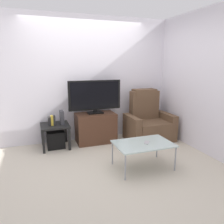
# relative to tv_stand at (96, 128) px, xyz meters

# --- Properties ---
(ground_plane) EXTENTS (6.40, 6.40, 0.00)m
(ground_plane) POSITION_rel_tv_stand_xyz_m (-0.11, -0.83, -0.31)
(ground_plane) COLOR beige
(wall_back) EXTENTS (6.40, 0.06, 2.60)m
(wall_back) POSITION_rel_tv_stand_xyz_m (-0.11, 0.30, 0.99)
(wall_back) COLOR silver
(wall_back) RESTS_ON ground
(wall_side) EXTENTS (0.06, 4.48, 2.60)m
(wall_side) POSITION_rel_tv_stand_xyz_m (1.77, -0.83, 0.99)
(wall_side) COLOR silver
(wall_side) RESTS_ON ground
(tv_stand) EXTENTS (0.81, 0.49, 0.62)m
(tv_stand) POSITION_rel_tv_stand_xyz_m (0.00, 0.00, 0.00)
(tv_stand) COLOR #4C2D1E
(tv_stand) RESTS_ON ground
(television) EXTENTS (1.09, 0.20, 0.69)m
(television) POSITION_rel_tv_stand_xyz_m (0.00, 0.02, 0.67)
(television) COLOR black
(television) RESTS_ON tv_stand
(recliner_armchair) EXTENTS (0.98, 0.78, 1.08)m
(recliner_armchair) POSITION_rel_tv_stand_xyz_m (1.13, -0.20, 0.06)
(recliner_armchair) COLOR brown
(recliner_armchair) RESTS_ON ground
(side_table) EXTENTS (0.54, 0.54, 0.47)m
(side_table) POSITION_rel_tv_stand_xyz_m (-0.84, -0.03, 0.08)
(side_table) COLOR black
(side_table) RESTS_ON ground
(subwoofer_box) EXTENTS (0.34, 0.34, 0.34)m
(subwoofer_box) POSITION_rel_tv_stand_xyz_m (-0.84, -0.03, -0.14)
(subwoofer_box) COLOR black
(subwoofer_box) RESTS_ON ground
(book_leftmost) EXTENTS (0.04, 0.12, 0.17)m
(book_leftmost) POSITION_rel_tv_stand_xyz_m (-0.94, -0.05, 0.24)
(book_leftmost) COLOR #262626
(book_leftmost) RESTS_ON side_table
(book_middle) EXTENTS (0.04, 0.10, 0.19)m
(book_middle) POSITION_rel_tv_stand_xyz_m (-0.89, -0.05, 0.25)
(book_middle) COLOR gold
(book_middle) RESTS_ON side_table
(book_rightmost) EXTENTS (0.04, 0.10, 0.18)m
(book_rightmost) POSITION_rel_tv_stand_xyz_m (-0.84, -0.05, 0.25)
(book_rightmost) COLOR #262626
(book_rightmost) RESTS_ON side_table
(game_console) EXTENTS (0.07, 0.20, 0.26)m
(game_console) POSITION_rel_tv_stand_xyz_m (-0.69, -0.02, 0.29)
(game_console) COLOR #333338
(game_console) RESTS_ON side_table
(coffee_table) EXTENTS (0.90, 0.60, 0.41)m
(coffee_table) POSITION_rel_tv_stand_xyz_m (0.39, -1.40, 0.08)
(coffee_table) COLOR #B2C6C1
(coffee_table) RESTS_ON ground
(cell_phone) EXTENTS (0.15, 0.16, 0.01)m
(cell_phone) POSITION_rel_tv_stand_xyz_m (0.45, -1.40, 0.11)
(cell_phone) COLOR #B7B7BC
(cell_phone) RESTS_ON coffee_table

